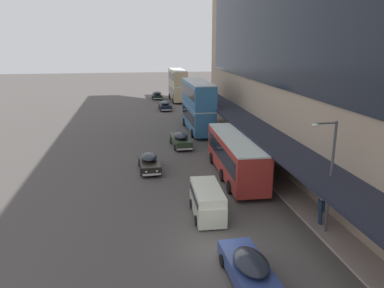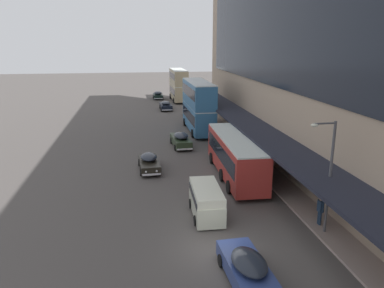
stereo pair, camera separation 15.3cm
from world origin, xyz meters
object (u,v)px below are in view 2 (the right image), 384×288
transit_bus_kerbside_far (235,154)px  sedan_trailing_near (181,140)px  sedan_oncoming_front (149,162)px  sedan_oncoming_rear (158,95)px  pedestrian_at_kerb (320,209)px  sedan_lead_mid (247,269)px  vw_van (206,199)px  sedan_second_near (191,112)px  sedan_trailing_mid (166,105)px  transit_bus_kerbside_rear (178,84)px  street_lamp (328,169)px  transit_bus_kerbside_front (198,105)px

transit_bus_kerbside_far → sedan_trailing_near: 10.44m
sedan_oncoming_front → sedan_oncoming_rear: (3.62, 41.74, 0.02)m
pedestrian_at_kerb → sedan_oncoming_rear: bearing=96.5°
sedan_lead_mid → vw_van: bearing=94.3°
transit_bus_kerbside_far → sedan_second_near: size_ratio=2.37×
sedan_trailing_mid → sedan_oncoming_rear: bearing=92.2°
transit_bus_kerbside_far → sedan_lead_mid: 14.33m
sedan_trailing_near → sedan_second_near: 16.54m
transit_bus_kerbside_rear → vw_van: size_ratio=1.99×
street_lamp → transit_bus_kerbside_rear: bearing=92.4°
sedan_oncoming_front → street_lamp: size_ratio=0.68×
sedan_trailing_mid → street_lamp: (5.42, -42.46, 3.30)m
sedan_lead_mid → sedan_oncoming_rear: size_ratio=1.14×
sedan_oncoming_rear → vw_van: size_ratio=0.94×
sedan_second_near → vw_van: size_ratio=1.03×
sedan_trailing_mid → transit_bus_kerbside_far: bearing=-84.9°
sedan_second_near → pedestrian_at_kerb: 35.35m
sedan_oncoming_front → pedestrian_at_kerb: bearing=-51.0°
sedan_trailing_mid → pedestrian_at_kerb: bearing=-82.2°
street_lamp → transit_bus_kerbside_front: bearing=95.8°
transit_bus_kerbside_far → sedan_oncoming_rear: size_ratio=2.58×
transit_bus_kerbside_front → sedan_oncoming_front: bearing=-116.1°
transit_bus_kerbside_far → sedan_oncoming_front: size_ratio=2.48×
sedan_trailing_near → street_lamp: 21.09m
transit_bus_kerbside_far → sedan_trailing_mid: size_ratio=2.36×
transit_bus_kerbside_front → transit_bus_kerbside_rear: transit_bus_kerbside_front is taller
sedan_oncoming_rear → pedestrian_at_kerb: pedestrian_at_kerb is taller
sedan_oncoming_rear → sedan_trailing_near: bearing=-89.9°
vw_van → pedestrian_at_kerb: 7.05m
sedan_oncoming_front → street_lamp: street_lamp is taller
transit_bus_kerbside_far → street_lamp: 10.68m
sedan_lead_mid → street_lamp: bearing=33.4°
pedestrian_at_kerb → sedan_second_near: bearing=93.9°
transit_bus_kerbside_front → street_lamp: size_ratio=1.54×
transit_bus_kerbside_front → sedan_oncoming_front: size_ratio=2.26×
pedestrian_at_kerb → transit_bus_kerbside_rear: bearing=92.8°
transit_bus_kerbside_rear → sedan_lead_mid: (-3.51, -55.40, -2.43)m
vw_van → sedan_oncoming_front: bearing=109.1°
transit_bus_kerbside_front → sedan_oncoming_rear: transit_bus_kerbside_front is taller
transit_bus_kerbside_front → sedan_trailing_mid: transit_bus_kerbside_front is taller
sedan_trailing_near → sedan_oncoming_front: bearing=-117.7°
transit_bus_kerbside_front → sedan_oncoming_rear: size_ratio=2.35×
sedan_trailing_near → pedestrian_at_kerb: pedestrian_at_kerb is taller
sedan_trailing_near → sedan_lead_mid: size_ratio=1.00×
transit_bus_kerbside_rear → vw_van: transit_bus_kerbside_rear is taller
sedan_trailing_near → vw_van: size_ratio=1.07×
sedan_trailing_mid → sedan_oncoming_front: bearing=-97.9°
sedan_trailing_near → street_lamp: size_ratio=0.74×
pedestrian_at_kerb → vw_van: bearing=157.8°
transit_bus_kerbside_far → sedan_oncoming_front: (-6.99, 2.79, -1.23)m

